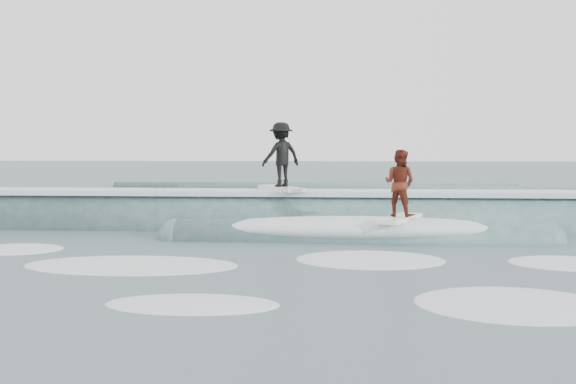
{
  "coord_description": "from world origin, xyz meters",
  "views": [
    {
      "loc": [
        1.19,
        -12.92,
        2.35
      ],
      "look_at": [
        0.0,
        4.0,
        1.1
      ],
      "focal_mm": 40.0,
      "sensor_mm": 36.0,
      "label": 1
    }
  ],
  "objects": [
    {
      "name": "breaking_wave",
      "position": [
        0.3,
        4.63,
        0.05
      ],
      "size": [
        21.95,
        3.79,
        2.02
      ],
      "color": "#335556",
      "rests_on": "ground"
    },
    {
      "name": "ground",
      "position": [
        0.0,
        0.0,
        0.0
      ],
      "size": [
        160.0,
        160.0,
        0.0
      ],
      "primitive_type": "plane",
      "color": "#3C5558",
      "rests_on": "ground"
    },
    {
      "name": "far_swells",
      "position": [
        -0.8,
        17.65,
        0.0
      ],
      "size": [
        35.17,
        8.65,
        0.8
      ],
      "color": "#335556",
      "rests_on": "ground"
    },
    {
      "name": "surfer_red",
      "position": [
        2.81,
        2.8,
        1.32
      ],
      "size": [
        1.33,
        2.05,
        1.73
      ],
      "color": "white",
      "rests_on": "ground"
    },
    {
      "name": "whitewater",
      "position": [
        0.62,
        -1.24,
        0.0
      ],
      "size": [
        14.02,
        6.18,
        0.1
      ],
      "color": "white",
      "rests_on": "ground"
    },
    {
      "name": "surfer_black",
      "position": [
        -0.26,
        5.0,
        2.01
      ],
      "size": [
        1.5,
        2.0,
        1.9
      ],
      "color": "silver",
      "rests_on": "ground"
    }
  ]
}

